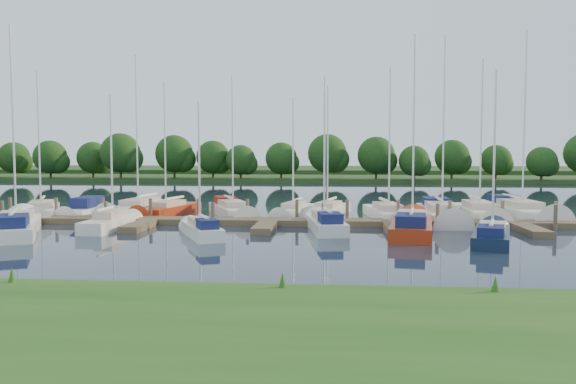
# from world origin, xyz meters

# --- Properties ---
(ground) EXTENTS (260.00, 260.00, 0.00)m
(ground) POSITION_xyz_m (0.00, 0.00, 0.00)
(ground) COLOR #1B2737
(ground) RESTS_ON ground
(near_bank) EXTENTS (90.00, 10.00, 0.50)m
(near_bank) POSITION_xyz_m (0.00, -16.00, 0.25)
(near_bank) COLOR #204A15
(near_bank) RESTS_ON ground
(dock) EXTENTS (40.00, 6.00, 0.40)m
(dock) POSITION_xyz_m (0.00, 7.31, 0.20)
(dock) COLOR #4B3B2A
(dock) RESTS_ON ground
(mooring_pilings) EXTENTS (38.24, 2.84, 2.00)m
(mooring_pilings) POSITION_xyz_m (0.00, 8.43, 0.60)
(mooring_pilings) COLOR #473D33
(mooring_pilings) RESTS_ON ground
(far_shore) EXTENTS (180.00, 30.00, 0.60)m
(far_shore) POSITION_xyz_m (0.00, 75.00, 0.30)
(far_shore) COLOR #1E3E17
(far_shore) RESTS_ON ground
(distant_hill) EXTENTS (220.00, 40.00, 1.40)m
(distant_hill) POSITION_xyz_m (0.00, 100.00, 0.70)
(distant_hill) COLOR #324C21
(distant_hill) RESTS_ON ground
(treeline) EXTENTS (146.02, 9.65, 8.13)m
(treeline) POSITION_xyz_m (5.35, 61.97, 4.02)
(treeline) COLOR #38281C
(treeline) RESTS_ON ground
(sailboat_n_0) EXTENTS (4.93, 8.62, 11.23)m
(sailboat_n_0) POSITION_xyz_m (-17.59, 11.01, 0.28)
(sailboat_n_0) COLOR white
(sailboat_n_0) RESTS_ON ground
(motorboat) EXTENTS (1.91, 6.34, 1.81)m
(motorboat) POSITION_xyz_m (-14.61, 12.03, 0.36)
(motorboat) COLOR white
(motorboat) RESTS_ON ground
(sailboat_n_2) EXTENTS (3.25, 10.28, 12.88)m
(sailboat_n_2) POSITION_xyz_m (-11.03, 13.83, 0.28)
(sailboat_n_2) COLOR white
(sailboat_n_2) RESTS_ON ground
(sailboat_n_3) EXTENTS (3.41, 8.44, 10.62)m
(sailboat_n_3) POSITION_xyz_m (-8.64, 13.36, 0.27)
(sailboat_n_3) COLOR #A0290E
(sailboat_n_3) RESTS_ON ground
(sailboat_n_4) EXTENTS (4.81, 8.48, 11.04)m
(sailboat_n_4) POSITION_xyz_m (-3.53, 13.09, 0.33)
(sailboat_n_4) COLOR white
(sailboat_n_4) RESTS_ON ground
(sailboat_n_5) EXTENTS (2.95, 7.36, 9.36)m
(sailboat_n_5) POSITION_xyz_m (1.23, 13.37, 0.27)
(sailboat_n_5) COLOR white
(sailboat_n_5) RESTS_ON ground
(sailboat_n_6) EXTENTS (3.47, 8.13, 10.25)m
(sailboat_n_6) POSITION_xyz_m (3.83, 13.78, 0.27)
(sailboat_n_6) COLOR white
(sailboat_n_6) RESTS_ON ground
(sailboat_n_7) EXTENTS (3.07, 8.93, 11.27)m
(sailboat_n_7) POSITION_xyz_m (8.17, 11.68, 0.28)
(sailboat_n_7) COLOR white
(sailboat_n_7) RESTS_ON ground
(sailboat_n_8) EXTENTS (2.94, 10.66, 13.43)m
(sailboat_n_8) POSITION_xyz_m (11.92, 11.53, 0.34)
(sailboat_n_8) COLOR white
(sailboat_n_8) RESTS_ON ground
(sailboat_n_9) EXTENTS (2.32, 9.35, 12.00)m
(sailboat_n_9) POSITION_xyz_m (14.85, 12.77, 0.28)
(sailboat_n_9) COLOR white
(sailboat_n_9) RESTS_ON ground
(sailboat_n_10) EXTENTS (3.30, 11.38, 14.26)m
(sailboat_n_10) POSITION_xyz_m (18.29, 14.38, 0.34)
(sailboat_n_10) COLOR white
(sailboat_n_10) RESTS_ON ground
(sailboat_s_0) EXTENTS (5.99, 9.85, 12.84)m
(sailboat_s_0) POSITION_xyz_m (-14.62, 2.55, 0.34)
(sailboat_s_0) COLOR white
(sailboat_s_0) RESTS_ON ground
(sailboat_s_1) EXTENTS (1.75, 6.72, 8.90)m
(sailboat_s_1) POSITION_xyz_m (-9.74, 4.91, 0.29)
(sailboat_s_1) COLOR white
(sailboat_s_1) RESTS_ON ground
(sailboat_s_2) EXTENTS (3.60, 6.00, 8.09)m
(sailboat_s_2) POSITION_xyz_m (-3.33, 2.32, 0.33)
(sailboat_s_2) COLOR white
(sailboat_s_2) RESTS_ON ground
(sailboat_s_3) EXTENTS (2.82, 7.77, 9.97)m
(sailboat_s_3) POSITION_xyz_m (3.73, 5.60, 0.34)
(sailboat_s_3) COLOR white
(sailboat_s_3) RESTS_ON ground
(sailboat_s_4) EXTENTS (3.57, 9.77, 12.34)m
(sailboat_s_4) POSITION_xyz_m (8.95, 4.71, 0.34)
(sailboat_s_4) COLOR #A0290E
(sailboat_s_4) RESTS_ON ground
(sailboat_s_5) EXTENTS (3.58, 7.55, 9.60)m
(sailboat_s_5) POSITION_xyz_m (12.78, 1.63, 0.31)
(sailboat_s_5) COLOR #0F1D34
(sailboat_s_5) RESTS_ON ground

